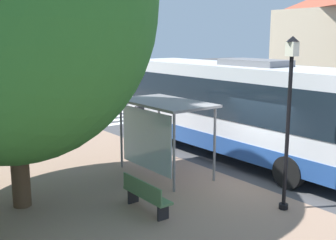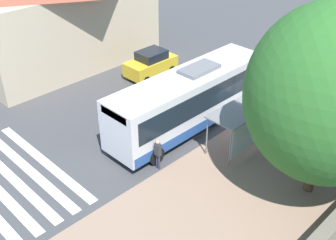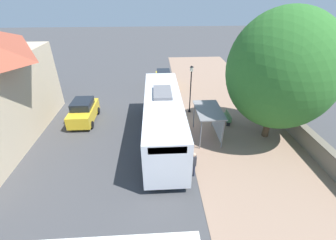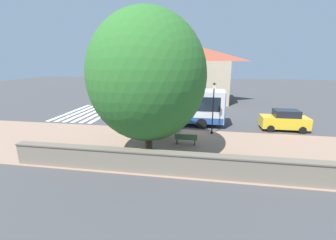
{
  "view_description": "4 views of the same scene",
  "coord_description": "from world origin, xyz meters",
  "views": [
    {
      "loc": [
        -9.46,
        -8.57,
        4.45
      ],
      "look_at": [
        -1.04,
        2.63,
        1.7
      ],
      "focal_mm": 45.0,
      "sensor_mm": 36.0,
      "label": 1
    },
    {
      "loc": [
        -12.52,
        18.3,
        13.92
      ],
      "look_at": [
        0.81,
        5.04,
        2.17
      ],
      "focal_mm": 45.0,
      "sensor_mm": 36.0,
      "label": 2
    },
    {
      "loc": [
        2.39,
        16.61,
        10.08
      ],
      "look_at": [
        1.54,
        2.59,
        1.91
      ],
      "focal_mm": 24.0,
      "sensor_mm": 36.0,
      "label": 3
    },
    {
      "loc": [
        -19.99,
        -1.32,
        6.35
      ],
      "look_at": [
        -0.02,
        1.97,
        0.87
      ],
      "focal_mm": 24.0,
      "sensor_mm": 36.0,
      "label": 4
    }
  ],
  "objects": [
    {
      "name": "shade_tree",
      "position": [
        -6.19,
        2.27,
        5.32
      ],
      "size": [
        7.38,
        7.38,
        9.39
      ],
      "color": "brown",
      "rests_on": "ground"
    },
    {
      "name": "street_lamp_near",
      "position": [
        -0.78,
        -2.08,
        2.65
      ],
      "size": [
        0.28,
        0.28,
        4.49
      ],
      "color": "black",
      "rests_on": "ground"
    },
    {
      "name": "parked_car_far_lane",
      "position": [
        8.68,
        -1.0,
        0.94
      ],
      "size": [
        1.99,
        3.91,
        1.93
      ],
      "color": "gold",
      "rests_on": "ground"
    },
    {
      "name": "parked_car_behind_bus",
      "position": [
        1.39,
        -8.66,
        0.93
      ],
      "size": [
        1.9,
        4.09,
        1.92
      ],
      "color": "gold",
      "rests_on": "ground"
    },
    {
      "name": "background_building",
      "position": [
        15.57,
        2.14,
        4.54
      ],
      "size": [
        8.38,
        14.26,
        8.86
      ],
      "color": "#C6B293",
      "rests_on": "ground"
    },
    {
      "name": "bench",
      "position": [
        -3.77,
        -0.04,
        0.48
      ],
      "size": [
        0.4,
        1.72,
        0.88
      ],
      "color": "#4C7247",
      "rests_on": "ground"
    },
    {
      "name": "crosswalk_stripes",
      "position": [
        5.0,
        12.68,
        0.0
      ],
      "size": [
        9.0,
        5.25,
        0.01
      ],
      "color": "silver",
      "rests_on": "ground"
    },
    {
      "name": "bus_shelter",
      "position": [
        -1.67,
        2.13,
        2.06
      ],
      "size": [
        1.89,
        3.25,
        2.44
      ],
      "color": "slate",
      "rests_on": "ground"
    },
    {
      "name": "sidewalk_plaza",
      "position": [
        -4.5,
        0.0,
        0.01
      ],
      "size": [
        9.0,
        44.0,
        0.02
      ],
      "color": "#937560",
      "rests_on": "ground"
    },
    {
      "name": "pedestrian",
      "position": [
        0.24,
        6.35,
        1.07
      ],
      "size": [
        0.34,
        0.24,
        1.81
      ],
      "color": "#2D3347",
      "rests_on": "ground"
    },
    {
      "name": "bus",
      "position": [
        1.87,
        2.26,
        1.91
      ],
      "size": [
        2.77,
        11.01,
        3.7
      ],
      "color": "silver",
      "rests_on": "ground"
    },
    {
      "name": "ground_plane",
      "position": [
        0.0,
        0.0,
        0.0
      ],
      "size": [
        120.0,
        120.0,
        0.0
      ],
      "primitive_type": "plane",
      "color": "#424244",
      "rests_on": "ground"
    }
  ]
}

